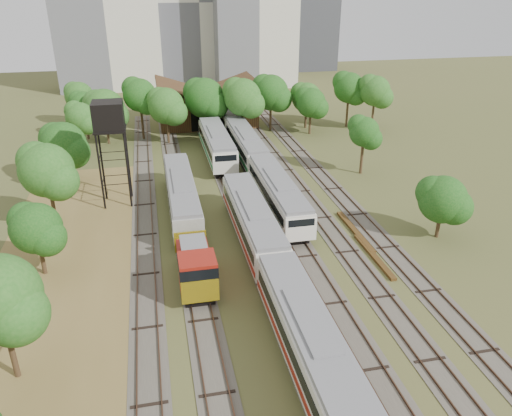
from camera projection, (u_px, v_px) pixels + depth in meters
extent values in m
plane|color=#475123|center=(322.00, 334.00, 35.05)|extent=(240.00, 240.00, 0.00)
cube|color=brown|center=(68.00, 300.00, 38.73)|extent=(14.00, 60.00, 0.04)
cube|color=#4C473D|center=(144.00, 205.00, 54.97)|extent=(2.60, 80.00, 0.06)
cube|color=#472D1E|center=(138.00, 205.00, 54.79)|extent=(0.08, 80.00, 0.14)
cube|color=#472D1E|center=(151.00, 203.00, 55.06)|extent=(0.08, 80.00, 0.14)
cube|color=#4C473D|center=(181.00, 202.00, 55.73)|extent=(2.60, 80.00, 0.06)
cube|color=#472D1E|center=(174.00, 202.00, 55.55)|extent=(0.08, 80.00, 0.14)
cube|color=#472D1E|center=(187.00, 200.00, 55.82)|extent=(0.08, 80.00, 0.14)
cube|color=#4C473D|center=(234.00, 197.00, 56.87)|extent=(2.60, 80.00, 0.06)
cube|color=#472D1E|center=(228.00, 197.00, 56.69)|extent=(0.08, 80.00, 0.14)
cube|color=#472D1E|center=(240.00, 196.00, 56.96)|extent=(0.08, 80.00, 0.14)
cube|color=#4C473D|center=(268.00, 194.00, 57.63)|extent=(2.60, 80.00, 0.06)
cube|color=#472D1E|center=(262.00, 194.00, 57.45)|extent=(0.08, 80.00, 0.14)
cube|color=#472D1E|center=(274.00, 193.00, 57.72)|extent=(0.08, 80.00, 0.14)
cube|color=#4C473D|center=(301.00, 192.00, 58.39)|extent=(2.60, 80.00, 0.06)
cube|color=#472D1E|center=(295.00, 191.00, 58.21)|extent=(0.08, 80.00, 0.14)
cube|color=#472D1E|center=(307.00, 190.00, 58.48)|extent=(0.08, 80.00, 0.14)
cube|color=#4C473D|center=(333.00, 189.00, 59.15)|extent=(2.60, 80.00, 0.06)
cube|color=#472D1E|center=(328.00, 189.00, 58.97)|extent=(0.08, 80.00, 0.14)
cube|color=#472D1E|center=(339.00, 188.00, 59.24)|extent=(0.08, 80.00, 0.14)
cube|color=black|center=(308.00, 363.00, 31.77)|extent=(2.28, 15.64, 0.83)
cube|color=silver|center=(309.00, 342.00, 31.05)|extent=(3.00, 17.00, 2.59)
cube|color=black|center=(310.00, 338.00, 30.92)|extent=(3.06, 15.64, 0.88)
cube|color=slate|center=(311.00, 323.00, 30.43)|extent=(2.76, 16.66, 0.37)
cube|color=maroon|center=(309.00, 351.00, 31.36)|extent=(3.06, 16.66, 0.47)
cube|color=black|center=(253.00, 237.00, 47.31)|extent=(2.28, 15.64, 0.83)
cube|color=silver|center=(253.00, 221.00, 46.60)|extent=(3.00, 17.00, 2.59)
cube|color=black|center=(252.00, 218.00, 46.47)|extent=(3.06, 15.64, 0.88)
cube|color=slate|center=(252.00, 206.00, 45.98)|extent=(2.76, 16.66, 0.37)
cube|color=maroon|center=(253.00, 228.00, 46.90)|extent=(3.06, 16.66, 0.47)
cube|color=black|center=(278.00, 207.00, 53.47)|extent=(2.21, 15.64, 0.80)
cube|color=silver|center=(278.00, 193.00, 52.78)|extent=(2.91, 17.00, 2.51)
cube|color=black|center=(278.00, 190.00, 52.65)|extent=(2.97, 15.64, 0.85)
cube|color=slate|center=(278.00, 180.00, 52.18)|extent=(2.68, 16.66, 0.36)
cube|color=#1B6C35|center=(278.00, 199.00, 53.07)|extent=(2.97, 16.66, 0.45)
cube|color=silver|center=(301.00, 230.00, 45.33)|extent=(2.95, 0.25, 2.26)
cube|color=black|center=(246.00, 156.00, 69.02)|extent=(2.21, 15.64, 0.80)
cube|color=silver|center=(246.00, 144.00, 68.32)|extent=(2.91, 17.00, 2.51)
cube|color=black|center=(246.00, 142.00, 68.20)|extent=(2.97, 15.64, 0.85)
cube|color=slate|center=(246.00, 134.00, 67.72)|extent=(2.68, 16.66, 0.36)
cube|color=#1B6C35|center=(246.00, 149.00, 68.62)|extent=(2.97, 16.66, 0.45)
cube|color=black|center=(227.00, 123.00, 84.56)|extent=(2.21, 15.64, 0.80)
cube|color=silver|center=(226.00, 114.00, 83.87)|extent=(2.91, 17.00, 2.51)
cube|color=black|center=(226.00, 112.00, 83.74)|extent=(2.97, 15.64, 0.85)
cube|color=slate|center=(226.00, 105.00, 83.27)|extent=(2.68, 16.66, 0.36)
cube|color=#1B6C35|center=(226.00, 118.00, 84.16)|extent=(2.97, 16.66, 0.45)
cube|color=black|center=(217.00, 157.00, 68.65)|extent=(2.39, 14.72, 0.87)
cube|color=silver|center=(217.00, 144.00, 67.90)|extent=(3.15, 16.00, 2.71)
cube|color=black|center=(217.00, 142.00, 67.76)|extent=(3.21, 14.72, 0.92)
cube|color=slate|center=(216.00, 133.00, 67.25)|extent=(2.90, 15.68, 0.39)
cube|color=#1B6C35|center=(217.00, 149.00, 68.21)|extent=(3.21, 15.68, 0.49)
cube|color=silver|center=(226.00, 164.00, 60.89)|extent=(3.19, 0.25, 2.44)
cube|color=black|center=(196.00, 277.00, 40.90)|extent=(2.28, 7.20, 0.93)
cube|color=maroon|center=(194.00, 259.00, 41.09)|extent=(2.60, 4.40, 1.56)
cube|color=maroon|center=(198.00, 274.00, 37.81)|extent=(2.80, 2.70, 2.80)
cube|color=black|center=(197.00, 266.00, 37.53)|extent=(2.86, 2.75, 0.93)
cube|color=gold|center=(200.00, 291.00, 36.89)|extent=(2.80, 0.20, 1.87)
cube|color=gold|center=(190.00, 241.00, 43.91)|extent=(2.80, 0.20, 1.87)
cube|color=slate|center=(194.00, 245.00, 39.66)|extent=(2.08, 3.60, 0.21)
cube|color=black|center=(182.00, 208.00, 53.37)|extent=(2.16, 16.56, 0.79)
cube|color=gray|center=(181.00, 194.00, 52.69)|extent=(2.85, 18.00, 2.46)
cube|color=black|center=(181.00, 191.00, 52.56)|extent=(2.91, 16.56, 0.84)
cube|color=slate|center=(181.00, 182.00, 52.10)|extent=(2.62, 17.64, 0.35)
cylinder|color=black|center=(100.00, 173.00, 52.35)|extent=(0.21, 0.21, 8.29)
cylinder|color=black|center=(128.00, 171.00, 52.88)|extent=(0.21, 0.21, 8.29)
cylinder|color=black|center=(102.00, 164.00, 54.84)|extent=(0.21, 0.21, 8.29)
cylinder|color=black|center=(128.00, 162.00, 55.37)|extent=(0.21, 0.21, 8.29)
cube|color=black|center=(110.00, 129.00, 52.09)|extent=(3.27, 3.27, 0.20)
cube|color=black|center=(108.00, 115.00, 51.46)|extent=(3.11, 3.11, 2.80)
cube|color=#533717|center=(374.00, 256.00, 44.60)|extent=(0.53, 7.99, 0.27)
cube|color=#533717|center=(355.00, 231.00, 48.98)|extent=(0.54, 8.68, 0.28)
cube|color=#3C2216|center=(207.00, 107.00, 85.23)|extent=(16.00, 11.00, 5.50)
cube|color=#3C2216|center=(182.00, 88.00, 83.07)|extent=(8.45, 11.55, 2.96)
cube|color=#3C2216|center=(229.00, 86.00, 84.59)|extent=(8.45, 11.55, 2.96)
cube|color=black|center=(211.00, 118.00, 80.62)|extent=(6.40, 0.15, 4.12)
cylinder|color=#382616|center=(11.00, 346.00, 30.34)|extent=(0.36, 0.36, 4.70)
cylinder|color=#382616|center=(42.00, 256.00, 41.51)|extent=(0.36, 0.36, 3.37)
sphere|color=#144A13|center=(36.00, 228.00, 40.42)|extent=(4.20, 4.20, 4.20)
cylinder|color=#382616|center=(53.00, 205.00, 49.23)|extent=(0.36, 0.36, 4.73)
sphere|color=#144A13|center=(47.00, 170.00, 47.70)|extent=(5.24, 5.24, 5.24)
cylinder|color=#382616|center=(67.00, 168.00, 60.19)|extent=(0.36, 0.36, 3.80)
sphere|color=#144A13|center=(63.00, 145.00, 58.97)|extent=(5.39, 5.39, 5.39)
cylinder|color=#382616|center=(84.00, 141.00, 69.36)|extent=(0.36, 0.36, 4.35)
sphere|color=#144A13|center=(80.00, 117.00, 67.95)|extent=(4.01, 4.01, 4.01)
cylinder|color=#382616|center=(87.00, 126.00, 76.92)|extent=(0.36, 0.36, 4.04)
sphere|color=#144A13|center=(84.00, 106.00, 75.62)|extent=(4.34, 4.34, 4.34)
cylinder|color=#382616|center=(82.00, 114.00, 84.48)|extent=(0.36, 0.36, 3.81)
sphere|color=#144A13|center=(79.00, 96.00, 83.25)|extent=(4.74, 4.74, 4.74)
cylinder|color=#382616|center=(107.00, 130.00, 74.76)|extent=(0.36, 0.36, 4.05)
sphere|color=#144A13|center=(105.00, 110.00, 73.45)|extent=(6.04, 6.04, 6.04)
cylinder|color=#382616|center=(142.00, 122.00, 76.53)|extent=(0.36, 0.36, 5.35)
sphere|color=#144A13|center=(140.00, 95.00, 74.80)|extent=(4.95, 4.95, 4.95)
cylinder|color=#382616|center=(168.00, 129.00, 74.78)|extent=(0.36, 0.36, 4.46)
sphere|color=#144A13|center=(166.00, 106.00, 73.34)|extent=(5.32, 5.32, 5.32)
cylinder|color=#382616|center=(206.00, 122.00, 77.92)|extent=(0.36, 0.36, 4.76)
sphere|color=#144A13|center=(205.00, 98.00, 76.38)|extent=(6.12, 6.12, 6.12)
cylinder|color=#382616|center=(243.00, 123.00, 76.41)|extent=(0.36, 0.36, 5.13)
sphere|color=#144A13|center=(243.00, 97.00, 74.75)|extent=(5.61, 5.61, 5.61)
cylinder|color=#382616|center=(271.00, 115.00, 81.33)|extent=(0.36, 0.36, 4.82)
sphere|color=#144A13|center=(271.00, 93.00, 79.78)|extent=(5.66, 5.66, 5.66)
cylinder|color=#382616|center=(306.00, 116.00, 82.76)|extent=(0.36, 0.36, 3.96)
sphere|color=#144A13|center=(306.00, 98.00, 81.48)|extent=(4.83, 4.83, 4.83)
cylinder|color=#382616|center=(347.00, 112.00, 83.20)|extent=(0.36, 0.36, 5.10)
sphere|color=#144A13|center=(349.00, 88.00, 81.55)|extent=(4.96, 4.96, 4.96)
cylinder|color=#382616|center=(373.00, 115.00, 81.11)|extent=(0.36, 0.36, 5.06)
sphere|color=#144A13|center=(375.00, 91.00, 79.48)|extent=(4.80, 4.80, 4.80)
cylinder|color=#382616|center=(439.00, 222.00, 47.57)|extent=(0.36, 0.36, 3.09)
sphere|color=#144A13|center=(443.00, 200.00, 46.57)|extent=(4.53, 4.53, 4.53)
cylinder|color=#382616|center=(362.00, 157.00, 63.07)|extent=(0.36, 0.36, 4.31)
sphere|color=#144A13|center=(364.00, 132.00, 61.68)|extent=(3.75, 3.75, 3.75)
cylinder|color=#382616|center=(310.00, 122.00, 79.53)|extent=(0.36, 0.36, 3.94)
sphere|color=#144A13|center=(311.00, 103.00, 78.26)|extent=(4.63, 4.63, 4.63)
cube|color=beige|center=(195.00, 1.00, 116.73)|extent=(20.00, 18.00, 36.00)
cube|color=#3C3E44|center=(312.00, 15.00, 133.37)|extent=(12.00, 12.00, 28.00)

